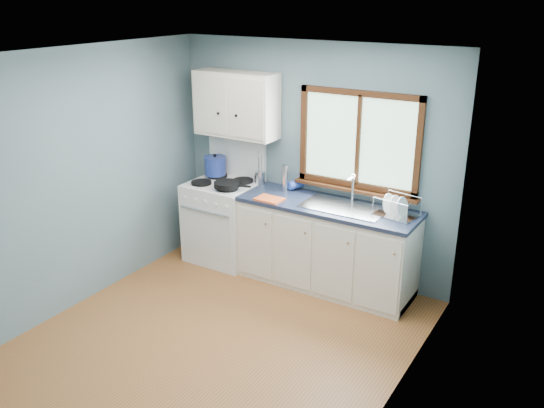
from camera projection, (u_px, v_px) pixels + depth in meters
The scene contains 19 objects.
floor at pixel (215, 343), 5.16m from camera, with size 3.20×3.60×0.02m, color #9C5E2E.
ceiling at pixel (203, 55), 4.28m from camera, with size 3.20×3.60×0.02m, color white.
wall_back at pixel (312, 160), 6.16m from camera, with size 3.20×0.02×2.50m, color slate.
wall_front at pixel (16, 311), 3.27m from camera, with size 3.20×0.02×2.50m, color slate.
wall_left at pixel (75, 181), 5.50m from camera, with size 0.02×3.60×2.50m, color slate.
wall_right at pixel (398, 257), 3.93m from camera, with size 0.02×3.60×2.50m, color slate.
gas_range at pixel (224, 219), 6.62m from camera, with size 0.76×0.69×1.36m.
base_cabinets at pixel (326, 250), 6.03m from camera, with size 1.85×0.60×0.88m.
countertop at pixel (328, 206), 5.86m from camera, with size 1.89×0.64×0.04m, color #161E31.
sink at pixel (344, 213), 5.78m from camera, with size 0.84×0.46×0.44m.
window at pixel (358, 148), 5.79m from camera, with size 1.36×0.10×1.03m.
upper_cabinets at pixel (236, 104), 6.24m from camera, with size 0.95×0.35×0.70m.
skillet at pixel (227, 184), 6.23m from camera, with size 0.44×0.34×0.06m.
stockpot at pixel (215, 165), 6.62m from camera, with size 0.26×0.26×0.25m.
utensil_crock at pixel (260, 177), 6.43m from camera, with size 0.15×0.15×0.38m.
thermos at pixel (285, 178), 6.20m from camera, with size 0.07×0.07×0.29m, color silver.
soap_bottle at pixel (289, 179), 6.20m from camera, with size 0.10×0.10×0.27m, color blue.
dish_towel at pixel (269, 199), 5.96m from camera, with size 0.28×0.20×0.02m, color orange.
dish_rack at pixel (396, 210), 5.54m from camera, with size 0.43×0.36×0.20m.
Camera 1 is at (2.73, -3.49, 2.96)m, focal length 38.00 mm.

